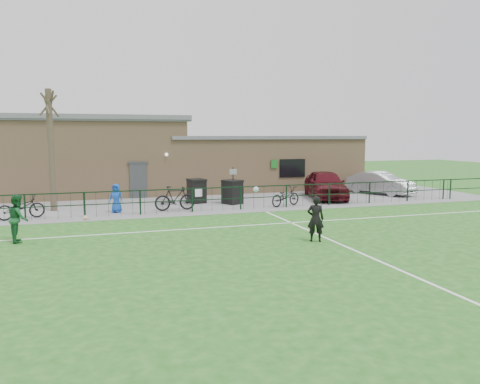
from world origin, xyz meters
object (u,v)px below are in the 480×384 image
object	(u,v)px
bare_tree	(51,151)
wheelie_bin_left	(197,192)
sign_post	(233,185)
wheelie_bin_right	(232,193)
outfield_player	(18,218)
car_maroon	(325,184)
ball_ground	(86,218)
bicycle_e	(285,196)
bicycle_d	(175,198)
car_silver	(380,183)
bicycle_c	(21,207)
spectator_child	(116,198)

from	to	relation	value
bare_tree	wheelie_bin_left	bearing A→B (deg)	3.78
sign_post	wheelie_bin_right	bearing A→B (deg)	-131.25
outfield_player	bare_tree	bearing A→B (deg)	-13.30
wheelie_bin_left	car_maroon	bearing A→B (deg)	-14.69
sign_post	ball_ground	distance (m)	8.22
wheelie_bin_right	outfield_player	bearing A→B (deg)	-171.78
sign_post	bicycle_e	xyz separation A→B (m)	(2.38, -1.72, -0.48)
wheelie_bin_left	bicycle_d	world-z (taller)	wheelie_bin_left
car_silver	bicycle_c	bearing A→B (deg)	164.75
wheelie_bin_left	sign_post	distance (m)	2.08
bicycle_c	ball_ground	world-z (taller)	bicycle_c
bare_tree	bicycle_e	distance (m)	12.06
wheelie_bin_right	car_silver	distance (m)	10.30
bare_tree	sign_post	distance (m)	9.45
bicycle_e	outfield_player	size ratio (longest dim) A/B	1.17
car_maroon	bare_tree	bearing A→B (deg)	-164.43
car_maroon	bicycle_e	xyz separation A→B (m)	(-3.44, -2.03, -0.32)
car_maroon	wheelie_bin_left	bearing A→B (deg)	-168.41
wheelie_bin_left	bicycle_d	bearing A→B (deg)	-135.82
car_maroon	ball_ground	xyz separation A→B (m)	(-13.53, -3.04, -0.75)
bare_tree	ball_ground	xyz separation A→B (m)	(1.53, -3.13, -2.89)
bicycle_c	outfield_player	distance (m)	4.85
wheelie_bin_left	wheelie_bin_right	bearing A→B (deg)	-39.08
car_silver	bicycle_c	size ratio (longest dim) A/B	2.13
bicycle_e	wheelie_bin_right	bearing A→B (deg)	33.95
wheelie_bin_right	car_maroon	xyz separation A→B (m)	(5.89, 0.39, 0.22)
car_silver	bicycle_e	size ratio (longest dim) A/B	2.20
wheelie_bin_left	ball_ground	distance (m)	6.91
ball_ground	car_silver	bearing A→B (deg)	12.16
car_maroon	bicycle_c	bearing A→B (deg)	-157.18
ball_ground	sign_post	bearing A→B (deg)	19.47
wheelie_bin_right	bicycle_d	bearing A→B (deg)	175.94
bicycle_e	spectator_child	xyz separation A→B (m)	(-8.66, 0.58, 0.18)
outfield_player	ball_ground	size ratio (longest dim) A/B	7.65
wheelie_bin_left	car_maroon	distance (m)	7.69
car_silver	wheelie_bin_right	bearing A→B (deg)	163.78
car_maroon	bicycle_d	world-z (taller)	car_maroon
sign_post	bicycle_e	bearing A→B (deg)	-35.77
bicycle_c	bicycle_d	bearing A→B (deg)	-107.98
sign_post	outfield_player	distance (m)	11.83
sign_post	bicycle_d	size ratio (longest dim) A/B	0.98
wheelie_bin_right	wheelie_bin_left	bearing A→B (deg)	126.50
wheelie_bin_left	bicycle_e	size ratio (longest dim) A/B	0.63
wheelie_bin_left	outfield_player	bearing A→B (deg)	-147.97
bicycle_d	spectator_child	size ratio (longest dim) A/B	1.46
sign_post	bare_tree	bearing A→B (deg)	177.47
car_maroon	ball_ground	bearing A→B (deg)	-151.42
wheelie_bin_right	car_maroon	size ratio (longest dim) A/B	0.25
sign_post	bicycle_d	bearing A→B (deg)	-158.54
wheelie_bin_left	outfield_player	size ratio (longest dim) A/B	0.74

